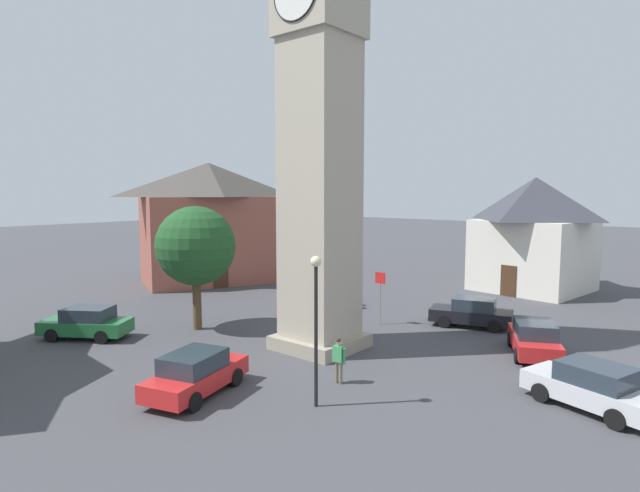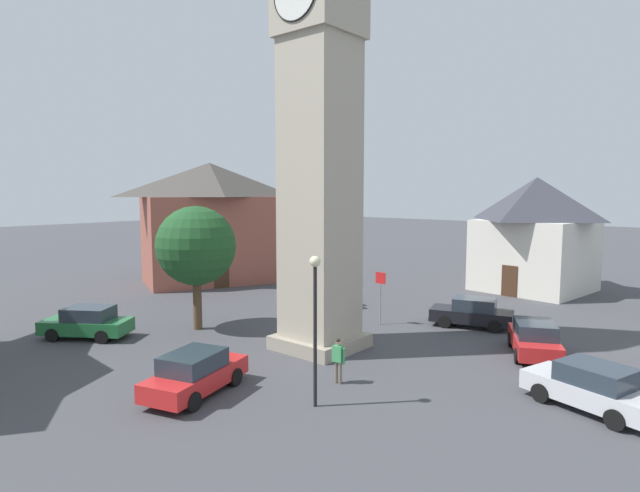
# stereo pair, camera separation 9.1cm
# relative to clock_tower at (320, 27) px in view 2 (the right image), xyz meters

# --- Properties ---
(ground_plane) EXTENTS (200.00, 200.00, 0.00)m
(ground_plane) POSITION_rel_clock_tower_xyz_m (-0.00, -0.00, -14.00)
(ground_plane) COLOR #424247
(clock_tower) EXTENTS (4.13, 4.13, 23.86)m
(clock_tower) POSITION_rel_clock_tower_xyz_m (0.00, 0.00, 0.00)
(clock_tower) COLOR gray
(clock_tower) RESTS_ON ground
(car_blue_kerb) EXTENTS (4.46, 3.21, 1.53)m
(car_blue_kerb) POSITION_rel_clock_tower_xyz_m (-5.52, 7.40, -13.24)
(car_blue_kerb) COLOR silver
(car_blue_kerb) RESTS_ON ground
(car_silver_kerb) EXTENTS (2.79, 4.44, 1.53)m
(car_silver_kerb) POSITION_rel_clock_tower_xyz_m (0.22, -6.94, -13.24)
(car_silver_kerb) COLOR red
(car_silver_kerb) RESTS_ON ground
(car_red_corner) EXTENTS (4.44, 2.82, 1.53)m
(car_red_corner) POSITION_rel_clock_tower_xyz_m (11.04, 0.55, -13.24)
(car_red_corner) COLOR silver
(car_red_corner) RESTS_ON ground
(car_white_side) EXTENTS (4.37, 3.69, 1.53)m
(car_white_side) POSITION_rel_clock_tower_xyz_m (-9.56, -6.07, -13.24)
(car_white_side) COLOR #236B38
(car_white_side) RESTS_ON ground
(car_black_far) EXTENTS (4.44, 2.82, 1.53)m
(car_black_far) POSITION_rel_clock_tower_xyz_m (3.67, 7.94, -13.24)
(car_black_far) COLOR black
(car_black_far) RESTS_ON ground
(car_green_alley) EXTENTS (3.35, 4.45, 1.53)m
(car_green_alley) POSITION_rel_clock_tower_xyz_m (7.77, 5.04, -13.24)
(car_green_alley) COLOR red
(car_green_alley) RESTS_ON ground
(pedestrian) EXTENTS (0.56, 0.25, 1.69)m
(pedestrian) POSITION_rel_clock_tower_xyz_m (3.35, -2.91, -12.99)
(pedestrian) COLOR #706656
(pedestrian) RESTS_ON ground
(tree) EXTENTS (4.02, 4.02, 6.32)m
(tree) POSITION_rel_clock_tower_xyz_m (-6.87, -1.60, -9.72)
(tree) COLOR brown
(tree) RESTS_ON ground
(building_shop_left) EXTENTS (7.90, 8.00, 8.04)m
(building_shop_left) POSITION_rel_clock_tower_xyz_m (2.66, 20.41, -9.89)
(building_shop_left) COLOR silver
(building_shop_left) RESTS_ON ground
(building_hall_far) EXTENTS (9.54, 11.69, 9.21)m
(building_hall_far) POSITION_rel_clock_tower_xyz_m (-17.57, 7.62, -9.30)
(building_hall_far) COLOR #995142
(building_hall_far) RESTS_ON ground
(lamp_post) EXTENTS (0.36, 0.36, 4.99)m
(lamp_post) POSITION_rel_clock_tower_xyz_m (4.05, -5.01, -10.65)
(lamp_post) COLOR black
(lamp_post) RESTS_ON ground
(road_sign) EXTENTS (0.60, 0.07, 2.80)m
(road_sign) POSITION_rel_clock_tower_xyz_m (-0.25, 5.22, -12.10)
(road_sign) COLOR gray
(road_sign) RESTS_ON ground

